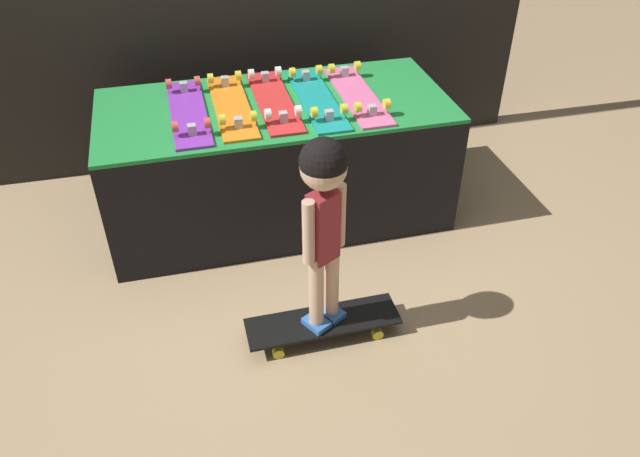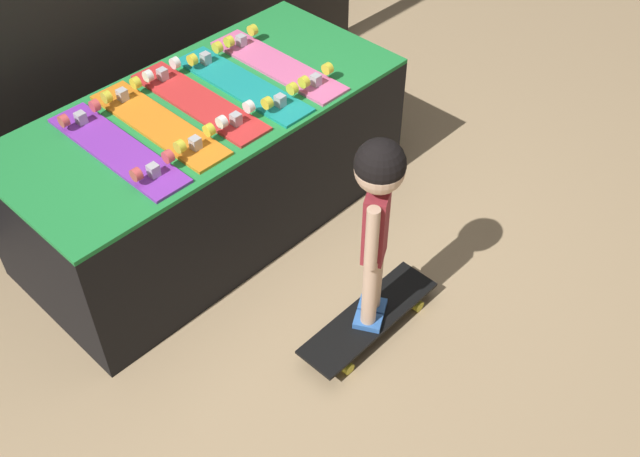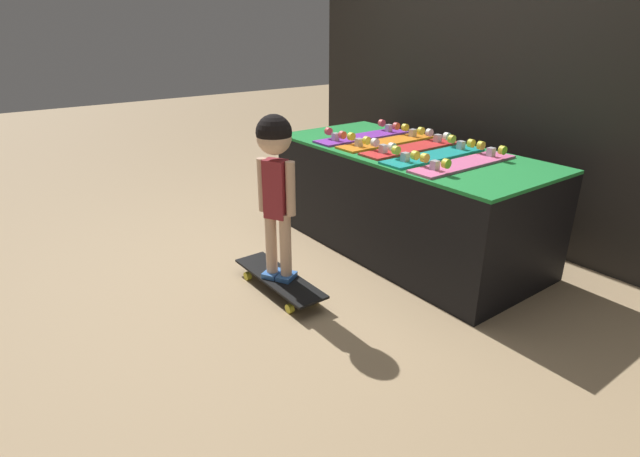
% 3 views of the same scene
% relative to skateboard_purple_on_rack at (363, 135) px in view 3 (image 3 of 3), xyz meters
% --- Properties ---
extents(ground_plane, '(16.00, 16.00, 0.00)m').
position_rel_skateboard_purple_on_rack_xyz_m(ground_plane, '(0.45, -0.47, -0.71)').
color(ground_plane, tan).
extents(back_wall, '(3.55, 0.10, 2.53)m').
position_rel_skateboard_purple_on_rack_xyz_m(back_wall, '(0.45, 0.77, 0.56)').
color(back_wall, black).
rests_on(back_wall, ground_plane).
extents(display_rack, '(1.85, 0.85, 0.69)m').
position_rel_skateboard_purple_on_rack_xyz_m(display_rack, '(0.45, 0.01, -0.36)').
color(display_rack, black).
rests_on(display_rack, ground_plane).
extents(skateboard_purple_on_rack, '(0.18, 0.76, 0.09)m').
position_rel_skateboard_purple_on_rack_xyz_m(skateboard_purple_on_rack, '(0.00, 0.00, 0.00)').
color(skateboard_purple_on_rack, purple).
rests_on(skateboard_purple_on_rack, display_rack).
extents(skateboard_orange_on_rack, '(0.18, 0.76, 0.09)m').
position_rel_skateboard_purple_on_rack_xyz_m(skateboard_orange_on_rack, '(0.22, 0.02, 0.00)').
color(skateboard_orange_on_rack, orange).
rests_on(skateboard_orange_on_rack, display_rack).
extents(skateboard_red_on_rack, '(0.18, 0.76, 0.09)m').
position_rel_skateboard_purple_on_rack_xyz_m(skateboard_red_on_rack, '(0.45, 0.02, 0.00)').
color(skateboard_red_on_rack, red).
rests_on(skateboard_red_on_rack, display_rack).
extents(skateboard_teal_on_rack, '(0.18, 0.76, 0.09)m').
position_rel_skateboard_purple_on_rack_xyz_m(skateboard_teal_on_rack, '(0.67, -0.01, 0.00)').
color(skateboard_teal_on_rack, teal).
rests_on(skateboard_teal_on_rack, display_rack).
extents(skateboard_pink_on_rack, '(0.18, 0.76, 0.09)m').
position_rel_skateboard_purple_on_rack_xyz_m(skateboard_pink_on_rack, '(0.90, -0.01, 0.00)').
color(skateboard_pink_on_rack, pink).
rests_on(skateboard_pink_on_rack, display_rack).
extents(skateboard_on_floor, '(0.70, 0.20, 0.09)m').
position_rel_skateboard_purple_on_rack_xyz_m(skateboard_on_floor, '(0.45, -1.01, -0.64)').
color(skateboard_on_floor, black).
rests_on(skateboard_on_floor, ground_plane).
extents(child, '(0.21, 0.19, 0.93)m').
position_rel_skateboard_purple_on_rack_xyz_m(child, '(0.45, -1.01, 0.03)').
color(child, '#3870C6').
rests_on(child, skateboard_on_floor).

